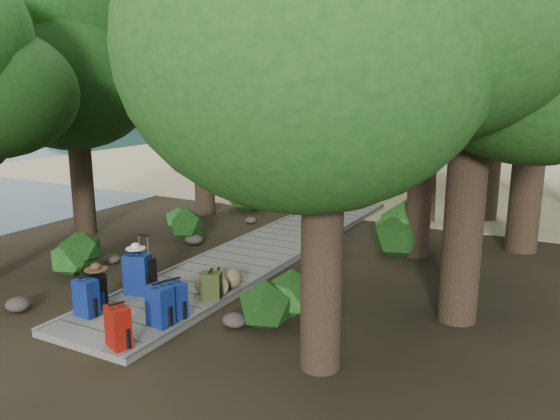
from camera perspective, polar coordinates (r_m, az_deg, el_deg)
The scene contains 48 objects.
ground at distance 12.66m, azimuth -3.33°, elevation -5.33°, with size 120.00×120.00×0.00m, color #312718.
sand_beach at distance 27.28m, azimuth 14.53°, elevation 4.07°, with size 40.00×22.00×0.02m, color tan.
water_bay at distance 52.21m, azimuth -19.33°, elevation 7.70°, with size 50.00×60.00×0.02m, color #284953.
distant_hill at distance 74.52m, azimuth -10.44°, elevation 9.48°, with size 32.00×16.00×12.00m, color black.
boardwalk at distance 13.46m, azimuth -1.11°, elevation -3.94°, with size 2.00×12.00×0.12m, color gray.
backpack_left_a at distance 9.88m, azimuth -19.60°, elevation -8.43°, with size 0.38×0.27×0.71m, color navy, non-canonical shape.
backpack_left_b at distance 10.17m, azimuth -18.82°, elevation -7.80°, with size 0.38×0.27×0.70m, color black, non-canonical shape.
backpack_left_c at distance 10.60m, azimuth -14.66°, elevation -6.27°, with size 0.46×0.33×0.85m, color navy, non-canonical shape.
backpack_right_a at distance 8.62m, azimuth -16.57°, elevation -11.41°, with size 0.39×0.28×0.70m, color maroon, non-canonical shape.
backpack_right_b at distance 9.18m, azimuth -12.44°, elevation -9.52°, with size 0.41×0.29×0.74m, color navy, non-canonical shape.
backpack_right_c at distance 9.39m, azimuth -11.00°, elevation -9.04°, with size 0.41×0.29×0.71m, color navy, non-canonical shape.
backpack_right_d at distance 10.12m, azimuth -7.22°, elevation -7.73°, with size 0.37×0.27×0.56m, color #343F18, non-canonical shape.
duffel_right_khaki at distance 10.52m, azimuth -6.45°, elevation -7.37°, with size 0.40×0.59×0.40m, color brown, non-canonical shape.
suitcase_on_boardwalk at distance 10.71m, azimuth -13.91°, elevation -6.55°, with size 0.43×0.24×0.66m, color black, non-canonical shape.
lone_suitcase_on_sand at distance 19.83m, azimuth 9.88°, elevation 2.10°, with size 0.40×0.23×0.63m, color black, non-canonical shape.
hat_brown at distance 10.03m, azimuth -18.70°, elevation -5.59°, with size 0.40×0.40×0.12m, color #51351E, non-canonical shape.
hat_white at distance 10.55m, azimuth -14.87°, elevation -3.61°, with size 0.37×0.37×0.12m, color silver, non-canonical shape.
kayak at distance 22.96m, azimuth 3.81°, elevation 3.33°, with size 0.74×3.38×0.34m, color #B2280F.
sun_lounger at distance 20.29m, azimuth 17.94°, elevation 1.79°, with size 0.54×1.68×0.54m, color silver, non-canonical shape.
tree_right_a at distance 7.17m, azimuth 4.74°, elevation 14.40°, with size 4.96×4.96×8.26m, color black, non-canonical shape.
tree_right_b at distance 9.31m, azimuth 19.93°, elevation 16.26°, with size 5.16×5.16×9.22m, color black, non-canonical shape.
tree_right_c at distance 12.84m, azimuth 15.00°, elevation 12.69°, with size 4.63×4.63×8.01m, color black, non-canonical shape.
tree_right_d at distance 14.21m, azimuth 25.75°, elevation 16.93°, with size 5.74×5.74×10.52m, color black, non-canonical shape.
tree_right_e at distance 17.36m, azimuth 21.88°, elevation 15.61°, with size 5.62×5.62×10.12m, color black, non-canonical shape.
tree_left_b at distance 15.45m, azimuth -20.77°, elevation 12.99°, with size 4.68×4.68×8.42m, color black, non-canonical shape.
tree_left_c at distance 17.03m, azimuth -8.25°, elevation 14.49°, with size 5.16×5.16×8.97m, color black, non-canonical shape.
tree_back_a at distance 26.42m, azimuth 10.66°, elevation 14.71°, with size 5.70×5.70×9.87m, color black, non-canonical shape.
tree_back_b at distance 26.31m, azimuth 20.00°, elevation 14.22°, with size 5.55×5.55×9.90m, color black, non-canonical shape.
tree_back_c at distance 25.37m, azimuth 25.74°, elevation 12.86°, with size 5.03×5.03×9.05m, color black, non-canonical shape.
tree_back_d at distance 27.68m, azimuth 2.05°, elevation 12.99°, with size 4.87×4.87×8.11m, color black, non-canonical shape.
palm_right_a at distance 16.74m, azimuth 16.79°, elevation 12.21°, with size 4.61×4.61×7.85m, color #163A10, non-canonical shape.
palm_right_b at distance 21.58m, azimuth 25.14°, elevation 11.47°, with size 4.03×4.03×7.79m, color #163A10, non-canonical shape.
palm_right_c at distance 23.01m, azimuth 19.39°, elevation 11.58°, with size 4.71×4.71×7.49m, color #163A10, non-canonical shape.
palm_left_a at distance 19.50m, azimuth -5.20°, elevation 12.41°, with size 4.82×4.82×7.67m, color #163A10, non-canonical shape.
rock_left_a at distance 10.94m, azimuth -25.68°, elevation -8.87°, with size 0.46×0.41×0.25m, color #4C473F, non-canonical shape.
rock_left_b at distance 13.03m, azimuth -17.12°, elevation -4.87°, with size 0.39×0.35×0.22m, color #4C473F, non-canonical shape.
rock_left_c at distance 14.09m, azimuth -8.96°, elevation -3.03°, with size 0.48×0.43×0.26m, color #4C473F, non-canonical shape.
rock_left_d at distance 16.09m, azimuth -3.05°, elevation -1.06°, with size 0.34×0.31×0.19m, color #4C473F, non-canonical shape.
rock_right_a at distance 9.32m, azimuth -4.78°, elevation -11.39°, with size 0.42×0.38×0.23m, color #4C473F, non-canonical shape.
rock_right_b at distance 10.53m, azimuth 4.69°, elevation -8.30°, with size 0.54×0.49×0.30m, color #4C473F, non-canonical shape.
rock_right_c at distance 13.28m, azimuth 5.93°, elevation -4.09°, with size 0.33×0.30×0.18m, color #4C473F, non-canonical shape.
rock_right_d at distance 15.17m, azimuth 12.81°, elevation -2.04°, with size 0.50×0.45×0.28m, color #4C473F, non-canonical shape.
shrub_left_a at distance 12.27m, azimuth -20.93°, elevation -4.50°, with size 1.03×1.03×0.93m, color #18531C, non-canonical shape.
shrub_left_b at distance 14.44m, azimuth -9.64°, elevation -1.39°, with size 0.99×0.99×0.89m, color #18531C, non-canonical shape.
shrub_left_c at distance 17.87m, azimuth -3.30°, elevation 2.04°, with size 1.37×1.37×1.23m, color #18531C, non-canonical shape.
shrub_right_a at distance 9.30m, azimuth -0.21°, elevation -9.14°, with size 1.01×1.01×0.90m, color #18531C, non-canonical shape.
shrub_right_b at distance 13.48m, azimuth 12.07°, elevation -2.00°, with size 1.24×1.24×1.12m, color #18531C, non-canonical shape.
shrub_right_c at distance 16.88m, azimuth 13.85°, elevation 0.06°, with size 0.73×0.73×0.66m, color #18531C, non-canonical shape.
Camera 1 is at (6.32, -10.25, 3.91)m, focal length 35.00 mm.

